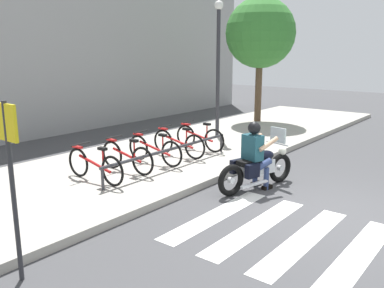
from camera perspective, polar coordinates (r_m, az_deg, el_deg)
The scene contains 18 objects.
ground_plane at distance 7.68m, azimuth 19.15°, elevation -9.42°, with size 48.00×48.00×0.00m, color #424244.
sidewalk at distance 10.17m, azimuth -7.32°, elevation -2.91°, with size 24.00×4.40×0.15m, color #A8A399.
crosswalk_stripe_1 at distance 6.36m, azimuth 22.15°, elevation -14.40°, with size 2.80×0.40×0.01m, color white.
crosswalk_stripe_2 at distance 6.59m, azimuth 15.33°, elevation -12.91°, with size 2.80×0.40×0.01m, color white.
crosswalk_stripe_3 at distance 6.90m, azimuth 9.11°, elevation -11.38°, with size 2.80×0.40×0.01m, color white.
crosswalk_stripe_4 at distance 7.29m, azimuth 3.56°, elevation -9.88°, with size 2.80×0.40×0.01m, color white.
motorcycle at distance 8.57m, azimuth 9.18°, elevation -3.27°, with size 2.07×0.85×1.24m.
rider at distance 8.43m, azimuth 8.88°, elevation -0.95°, with size 0.72×0.64×1.44m.
bicycle_0 at distance 8.71m, azimuth -13.53°, elevation -2.93°, with size 0.48×1.73×0.77m.
bicycle_1 at distance 9.26m, azimuth -9.16°, elevation -1.77°, with size 0.48×1.63×0.78m.
bicycle_2 at distance 9.87m, azimuth -5.31°, elevation -0.79°, with size 0.48×1.72×0.77m.
bicycle_3 at distance 10.52m, azimuth -1.92°, elevation 0.13°, with size 0.48×1.70×0.78m.
bicycle_4 at distance 11.20m, azimuth 1.07°, elevation 0.92°, with size 0.48×1.62×0.78m.
bike_rack at distance 9.49m, azimuth -2.90°, elevation -0.88°, with size 4.20×0.07×0.49m.
street_lamp at distance 13.04m, azimuth 3.70°, elevation 11.98°, with size 0.28×0.28×4.35m.
street_sign at distance 5.25m, azimuth -24.22°, elevation -2.08°, with size 0.06×0.44×2.27m.
tree_near_rack at distance 16.09m, azimuth 9.59°, elevation 15.07°, with size 2.65×2.65×4.84m.
building_backdrop at distance 14.47m, azimuth -24.15°, elevation 13.74°, with size 24.00×1.20×6.65m, color #969696.
Camera 1 is at (-6.79, -2.23, 2.81)m, focal length 37.95 mm.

